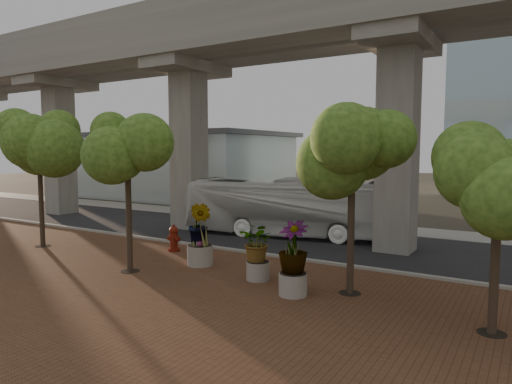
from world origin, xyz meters
The scene contains 17 objects.
ground centered at (0.00, 0.00, 0.00)m, with size 160.00×160.00×0.00m, color #322E24.
brick_plaza centered at (0.00, -8.00, 0.03)m, with size 70.00×13.00×0.06m, color brown.
asphalt_road centered at (0.00, 2.00, 0.02)m, with size 90.00×8.00×0.04m, color black.
curb_strip centered at (0.00, -2.00, 0.08)m, with size 70.00×0.25×0.16m, color gray.
far_sidewalk centered at (0.00, 7.50, 0.03)m, with size 90.00×3.00×0.06m, color gray.
transit_viaduct centered at (0.00, 2.00, 7.29)m, with size 72.00×5.60×12.40m.
station_pavilion centered at (-20.00, 16.00, 3.22)m, with size 23.00×13.00×6.30m.
transit_bus centered at (0.17, 2.69, 1.55)m, with size 2.60×11.09×3.09m, color white.
fire_hydrant centered at (-2.45, -3.38, 0.63)m, with size 0.60×0.54×1.19m.
planter_front centered at (3.19, -5.36, 1.29)m, with size 1.84×1.84×2.03m.
planter_right centered at (5.00, -6.24, 1.47)m, with size 2.19×2.19×2.33m.
planter_left centered at (0.17, -4.78, 1.57)m, with size 2.26×2.26×2.49m.
street_tree_far_west centered at (-8.47, -5.83, 5.04)m, with size 4.00×4.00×6.82m.
street_tree_near_west centered at (-1.50, -6.87, 4.67)m, with size 3.28×3.28×6.13m.
street_tree_near_east centered at (6.45, -5.12, 4.48)m, with size 3.72×3.72×6.14m.
street_tree_far_east centered at (10.55, -6.34, 4.03)m, with size 3.38×3.38×5.53m.
streetlamp_west centered at (-8.71, 5.39, 4.49)m, with size 0.38×1.11×7.69m.
Camera 1 is at (11.29, -18.68, 4.55)m, focal length 32.00 mm.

